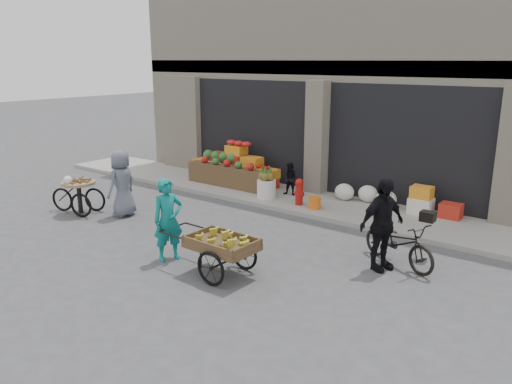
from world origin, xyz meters
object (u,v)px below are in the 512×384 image
Objects in this scene: seated_person at (291,179)px; fire_hydrant at (299,191)px; orange_bucket at (315,203)px; vendor_woman at (168,220)px; cyclist at (382,224)px; tricycle_cart at (79,192)px; banana_cart at (220,241)px; bicycle at (399,243)px; vendor_grey at (122,183)px; pineapple_bin at (266,189)px.

fire_hydrant is at bearing -52.88° from seated_person.
fire_hydrant is at bearing 174.29° from orange_bucket.
vendor_woman reaches higher than fire_hydrant.
orange_bucket is 0.18× the size of cyclist.
orange_bucket is at bearing 14.33° from vendor_woman.
tricycle_cart reaches higher than fire_hydrant.
banana_cart is at bearing -80.51° from seated_person.
seated_person is 4.95m from bicycle.
vendor_woman is 3.28m from vendor_grey.
tricycle_cart is at bearing -130.33° from pineapple_bin.
seated_person reaches higher than tricycle_cart.
cyclist is (3.30, -2.38, 0.38)m from fire_hydrant.
fire_hydrant is 0.49× the size of tricycle_cart.
pineapple_bin is 0.75m from seated_person.
vendor_grey reaches higher than seated_person.
tricycle_cart reaches higher than bicycle.
vendor_woman reaches higher than seated_person.
bicycle reaches higher than orange_bucket.
seated_person is 0.54× the size of bicycle.
seated_person is 4.57m from vendor_grey.
tricycle_cart is at bearing -70.44° from vendor_grey.
pineapple_bin is 0.30× the size of bicycle.
vendor_woman reaches higher than banana_cart.
vendor_grey is at bearing 118.77° from cyclist.
bicycle is 0.97× the size of cyclist.
orange_bucket is 0.19× the size of vendor_grey.
banana_cart is at bearing 156.77° from bicycle.
vendor_woman reaches higher than tricycle_cart.
orange_bucket is 4.88m from vendor_grey.
fire_hydrant is 0.55m from orange_bucket.
banana_cart is (0.58, -4.33, 0.38)m from orange_bucket.
vendor_grey is at bearing 8.96° from tricycle_cart.
vendor_grey is (-3.02, 1.28, 0.02)m from vendor_woman.
tricycle_cart is at bearing 103.09° from vendor_woman.
pineapple_bin is 0.32× the size of vendor_woman.
cyclist reaches higher than vendor_woman.
tricycle_cart is at bearing 174.34° from banana_cart.
orange_bucket is 0.34× the size of seated_person.
bicycle is at bearing -29.46° from fire_hydrant.
fire_hydrant is 0.42× the size of vendor_grey.
fire_hydrant is at bearing 127.24° from vendor_grey.
fire_hydrant is (1.10, -0.05, 0.13)m from pineapple_bin.
fire_hydrant is 0.33× the size of banana_cart.
orange_bucket is at bearing 79.19° from bicycle.
pineapple_bin is at bearing 117.80° from banana_cart.
bicycle is at bearing -32.97° from vendor_woman.
vendor_grey is at bearing 165.73° from banana_cart.
cyclist is at bearing 175.34° from bicycle.
seated_person is at bearing 137.12° from fire_hydrant.
cyclist is (4.40, -2.43, 0.51)m from pineapple_bin.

